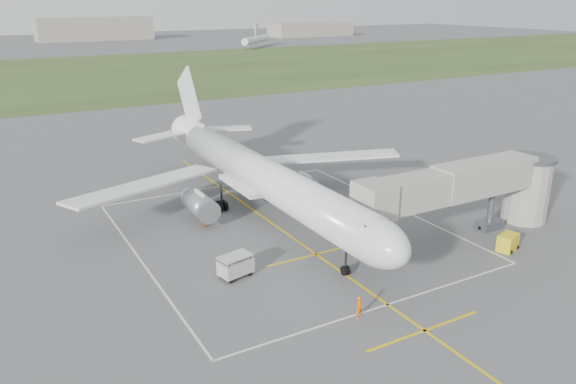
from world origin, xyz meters
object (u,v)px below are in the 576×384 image
ramp_worker_nose (359,307)px  ramp_worker_wing (204,218)px  jet_bridge (477,187)px  airliner (261,176)px  gpu_unit (508,242)px  baggage_cart (236,266)px

ramp_worker_nose → ramp_worker_wing: size_ratio=0.93×
jet_bridge → ramp_worker_nose: 20.30m
airliner → gpu_unit: size_ratio=20.04×
airliner → ramp_worker_wing: (-6.30, 0.31, -3.48)m
ramp_worker_nose → airliner: bearing=64.2°
ramp_worker_nose → jet_bridge: bearing=2.6°
airliner → ramp_worker_wing: size_ratio=25.69×
jet_bridge → ramp_worker_wing: bearing=146.5°
jet_bridge → baggage_cart: (-23.73, 3.15, -3.78)m
jet_bridge → gpu_unit: 5.85m
airliner → gpu_unit: bearing=-49.9°
baggage_cart → ramp_worker_wing: bearing=69.1°
ramp_worker_nose → ramp_worker_wing: bearing=81.0°
jet_bridge → baggage_cart: bearing=172.4°
airliner → baggage_cart: airliner is taller
gpu_unit → ramp_worker_wing: ramp_worker_wing is taller
ramp_worker_nose → gpu_unit: bearing=-9.7°
ramp_worker_wing → baggage_cart: bearing=119.4°
airliner → ramp_worker_wing: airliner is taller
baggage_cart → ramp_worker_nose: 11.28m
airliner → jet_bridge: size_ratio=2.00×
jet_bridge → ramp_worker_wing: 26.67m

